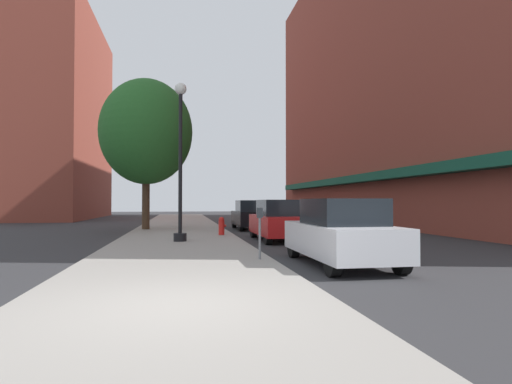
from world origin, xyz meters
TOP-DOWN VIEW (x-y plane):
  - ground_plane at (4.00, 18.00)m, footprint 90.00×90.00m
  - sidewalk_slab at (0.00, 19.00)m, footprint 4.80×50.00m
  - building_right_brick at (14.99, 22.00)m, footprint 6.80×40.00m
  - building_far_background at (-11.01, 37.00)m, footprint 6.80×18.00m
  - lamppost at (0.03, 9.90)m, footprint 0.48×0.48m
  - fire_hydrant at (1.82, 12.65)m, footprint 0.33×0.26m
  - parking_meter_near at (2.05, 4.54)m, footprint 0.14×0.09m
  - tree_near at (-1.80, 17.28)m, footprint 4.90×4.90m
  - car_white at (4.00, 3.96)m, footprint 1.80×4.30m
  - car_red at (4.00, 10.78)m, footprint 1.80×4.30m
  - car_black at (4.00, 17.94)m, footprint 1.80×4.30m

SIDE VIEW (x-z plane):
  - ground_plane at x=4.00m, z-range 0.00..0.00m
  - sidewalk_slab at x=0.00m, z-range 0.00..0.12m
  - fire_hydrant at x=1.82m, z-range 0.12..0.91m
  - car_white at x=4.00m, z-range -0.02..1.64m
  - car_red at x=4.00m, z-range -0.02..1.64m
  - car_black at x=4.00m, z-range -0.02..1.64m
  - parking_meter_near at x=2.05m, z-range 0.29..1.60m
  - lamppost at x=0.03m, z-range 0.25..6.15m
  - tree_near at x=-1.80m, z-range 1.30..9.33m
  - building_far_background at x=-11.01m, z-range -0.02..18.99m
  - building_right_brick at x=14.99m, z-range -0.02..22.64m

